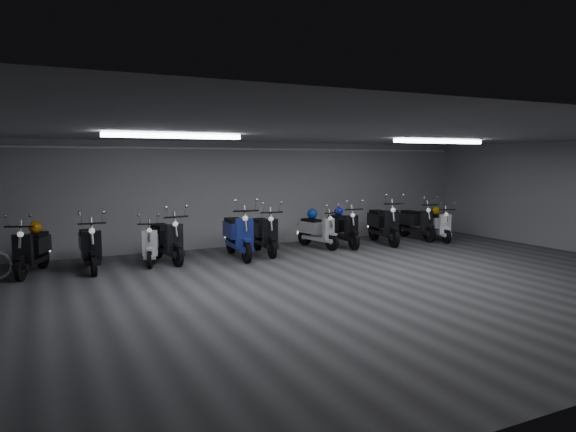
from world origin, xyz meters
name	(u,v)px	position (x,y,z in m)	size (l,w,h in m)	color
floor	(349,285)	(0.00, 0.00, -0.01)	(14.00, 10.00, 0.01)	#3A3A3D
ceiling	(351,133)	(0.00, 0.00, 2.80)	(14.00, 10.00, 0.01)	gray
back_wall	(249,194)	(0.00, 5.00, 1.40)	(14.00, 0.01, 2.80)	gray
fluor_strip_left	(174,136)	(-3.00, 1.00, 2.74)	(2.40, 0.18, 0.08)	white
fluor_strip_right	(439,141)	(3.00, 1.00, 2.74)	(2.40, 0.18, 0.08)	white
conduit	(250,149)	(0.00, 4.92, 2.62)	(0.05, 0.05, 13.60)	white
scooter_0	(31,243)	(-5.33, 3.56, 0.65)	(0.59, 1.76, 1.31)	black
scooter_1	(90,240)	(-4.24, 3.41, 0.66)	(0.59, 1.78, 1.33)	black
scooter_2	(151,237)	(-2.93, 3.59, 0.60)	(0.53, 1.60, 1.19)	silver
scooter_3	(166,233)	(-2.59, 3.61, 0.68)	(0.61, 1.83, 1.36)	black
scooter_4	(238,227)	(-0.94, 3.38, 0.74)	(0.66, 1.98, 1.47)	navy
scooter_5	(264,227)	(-0.18, 3.57, 0.68)	(0.61, 1.83, 1.36)	black
scooter_6	(318,225)	(1.45, 3.78, 0.61)	(0.54, 1.63, 1.21)	silver
scooter_7	(343,222)	(2.16, 3.66, 0.66)	(0.59, 1.77, 1.31)	black
scooter_8	(384,218)	(3.42, 3.56, 0.73)	(0.65, 1.95, 1.45)	black
scooter_9	(417,217)	(4.75, 3.75, 0.66)	(0.60, 1.79, 1.33)	black
scooter_10	(439,220)	(5.19, 3.31, 0.59)	(0.53, 1.59, 1.18)	white
helmet_0	(339,211)	(2.17, 3.90, 0.94)	(0.24, 0.24, 0.24)	#0E1D9F
helmet_1	(436,211)	(5.26, 3.52, 0.85)	(0.23, 0.23, 0.23)	#E4A70D
helmet_2	(312,214)	(1.40, 4.00, 0.89)	(0.28, 0.28, 0.28)	#0D3796
helmet_3	(35,227)	(-5.25, 3.79, 0.94)	(0.26, 0.26, 0.26)	orange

